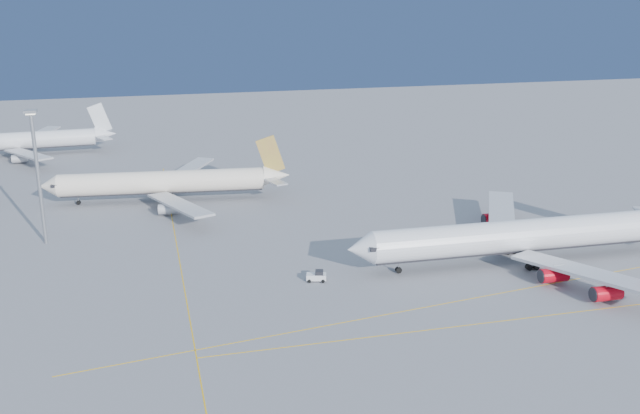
{
  "coord_description": "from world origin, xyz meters",
  "views": [
    {
      "loc": [
        -45.17,
        -105.94,
        50.52
      ],
      "look_at": [
        -10.63,
        30.29,
        7.0
      ],
      "focal_mm": 40.0,
      "sensor_mm": 36.0,
      "label": 1
    }
  ],
  "objects_px": {
    "airliner_etihad": "(168,182)",
    "light_mast": "(37,166)",
    "airliner_third": "(21,141)",
    "pushback_tug": "(317,276)",
    "airliner_virgin": "(526,236)"
  },
  "relations": [
    {
      "from": "airliner_third",
      "to": "pushback_tug",
      "type": "xyz_separation_m",
      "value": [
        65.33,
        -119.12,
        -3.77
      ]
    },
    {
      "from": "airliner_third",
      "to": "pushback_tug",
      "type": "bearing_deg",
      "value": -63.94
    },
    {
      "from": "airliner_etihad",
      "to": "airliner_third",
      "type": "bearing_deg",
      "value": 130.06
    },
    {
      "from": "airliner_etihad",
      "to": "light_mast",
      "type": "height_order",
      "value": "light_mast"
    },
    {
      "from": "airliner_etihad",
      "to": "light_mast",
      "type": "distance_m",
      "value": 37.7
    },
    {
      "from": "light_mast",
      "to": "airliner_third",
      "type": "bearing_deg",
      "value": 100.49
    },
    {
      "from": "airliner_third",
      "to": "light_mast",
      "type": "xyz_separation_m",
      "value": [
        15.96,
        -86.25,
        11.59
      ]
    },
    {
      "from": "airliner_third",
      "to": "airliner_virgin",
      "type": "bearing_deg",
      "value": -51.09
    },
    {
      "from": "light_mast",
      "to": "airliner_virgin",
      "type": "bearing_deg",
      "value": -20.3
    },
    {
      "from": "airliner_virgin",
      "to": "pushback_tug",
      "type": "height_order",
      "value": "airliner_virgin"
    },
    {
      "from": "airliner_third",
      "to": "light_mast",
      "type": "relative_size",
      "value": 2.1
    },
    {
      "from": "airliner_virgin",
      "to": "airliner_etihad",
      "type": "relative_size",
      "value": 1.16
    },
    {
      "from": "airliner_virgin",
      "to": "pushback_tug",
      "type": "bearing_deg",
      "value": -179.74
    },
    {
      "from": "pushback_tug",
      "to": "light_mast",
      "type": "height_order",
      "value": "light_mast"
    },
    {
      "from": "airliner_etihad",
      "to": "airliner_virgin",
      "type": "bearing_deg",
      "value": -36.43
    }
  ]
}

